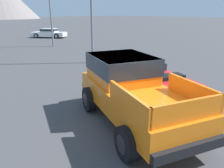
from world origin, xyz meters
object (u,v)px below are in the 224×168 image
object	(u,v)px
parked_car_white	(49,33)
traffic_light_main	(33,3)
orange_pickup_truck	(130,86)
red_convertible_car	(158,80)

from	to	relation	value
parked_car_white	traffic_light_main	size ratio (longest dim) A/B	0.80
orange_pickup_truck	red_convertible_car	bearing A→B (deg)	39.90
orange_pickup_truck	traffic_light_main	bearing A→B (deg)	94.98
red_convertible_car	traffic_light_main	world-z (taller)	traffic_light_main
orange_pickup_truck	parked_car_white	xyz separation A→B (m)	(10.03, 23.65, -0.50)
red_convertible_car	parked_car_white	xyz separation A→B (m)	(6.87, 22.56, 0.21)
parked_car_white	traffic_light_main	bearing A→B (deg)	-163.16
orange_pickup_truck	parked_car_white	world-z (taller)	orange_pickup_truck
red_convertible_car	traffic_light_main	distance (m)	15.43
orange_pickup_truck	traffic_light_main	world-z (taller)	traffic_light_main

